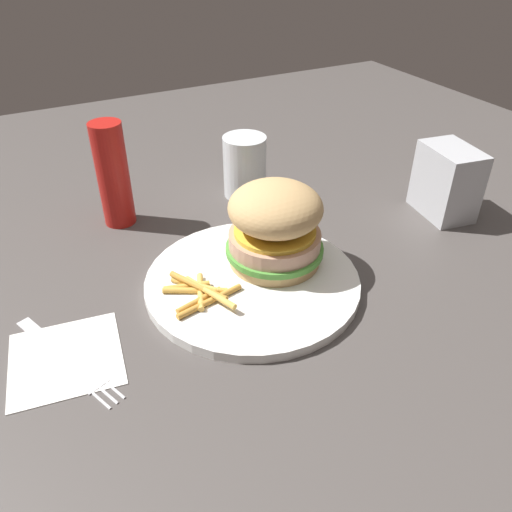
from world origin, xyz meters
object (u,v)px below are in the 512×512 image
plate (256,280)px  napkin_dispenser (447,182)px  napkin (66,358)px  fries_pile (200,292)px  fork (66,357)px  sandwich (275,225)px  drink_glass (245,169)px  ketchup_bottle (113,175)px

plate → napkin_dispenser: (0.03, -0.33, 0.04)m
napkin_dispenser → napkin: bearing=-76.0°
fries_pile → fork: fries_pile is taller
sandwich → napkin: bearing=98.3°
fries_pile → drink_glass: 0.28m
sandwich → drink_glass: size_ratio=1.28×
napkin → fork: (-0.00, -0.00, 0.00)m
drink_glass → ketchup_bottle: size_ratio=0.64×
sandwich → napkin: 0.27m
drink_glass → sandwich: bearing=163.6°
napkin_dispenser → drink_glass: bearing=-119.9°
sandwich → napkin_dispenser: 0.29m
napkin → napkin_dispenser: size_ratio=1.08×
sandwich → drink_glass: bearing=-16.4°
sandwich → napkin_dispenser: size_ratio=1.19×
plate → napkin: plate is taller
plate → fries_pile: size_ratio=2.93×
sandwich → fork: (-0.04, 0.26, -0.06)m
plate → sandwich: sandwich is taller
fries_pile → ketchup_bottle: (0.22, 0.03, 0.06)m
drink_glass → ketchup_bottle: ketchup_bottle is taller
plate → napkin: bearing=94.8°
sandwich → napkin_dispenser: (0.01, -0.29, -0.01)m
plate → drink_glass: bearing=-23.5°
fork → drink_glass: bearing=-53.7°
sandwich → plate: bearing=118.5°
ketchup_bottle → fries_pile: bearing=-172.0°
plate → drink_glass: drink_glass is taller
napkin_dispenser → sandwich: bearing=-79.2°
plate → ketchup_bottle: 0.26m
sandwich → fries_pile: 0.12m
fork → napkin_dispenser: napkin_dispenser is taller
napkin → drink_glass: (0.23, -0.32, 0.04)m
napkin → ketchup_bottle: ketchup_bottle is taller
fries_pile → drink_glass: (0.22, -0.17, 0.03)m
fries_pile → drink_glass: drink_glass is taller
napkin_dispenser → ketchup_bottle: (0.20, 0.43, 0.02)m
drink_glass → ketchup_bottle: (0.01, 0.20, 0.03)m
fork → ketchup_bottle: (0.24, -0.12, 0.07)m
drink_glass → ketchup_bottle: bearing=87.9°
napkin → drink_glass: size_ratio=1.16×
fries_pile → napkin_dispenser: napkin_dispenser is taller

